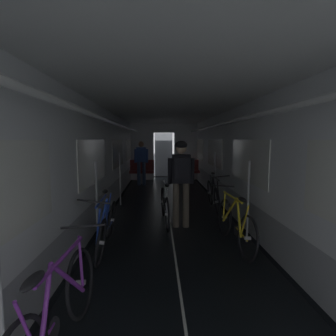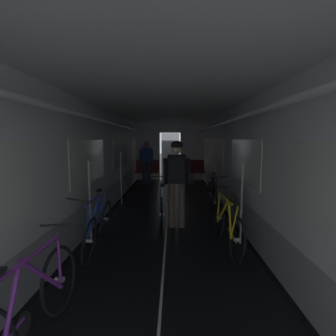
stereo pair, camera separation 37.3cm
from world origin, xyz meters
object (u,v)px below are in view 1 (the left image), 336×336
bench_seat_far_right (187,169)px  bicycle_purple (58,313)px  person_cyclist_aisle (181,174)px  person_standing_near_bench (141,160)px  bench_seat_far_left (142,169)px  bicycle_silver_in_aisle (165,205)px  bicycle_yellow (235,224)px  bicycle_black (213,195)px  bicycle_blue (106,227)px

bench_seat_far_right → bicycle_purple: 8.46m
bench_seat_far_right → person_cyclist_aisle: size_ratio=0.57×
bicycle_purple → person_standing_near_bench: person_standing_near_bench is taller
bench_seat_far_left → bicycle_silver_in_aisle: size_ratio=0.58×
bicycle_yellow → bicycle_purple: 2.93m
person_standing_near_bench → bicycle_black: bearing=-60.4°
bicycle_blue → person_standing_near_bench: bearing=88.3°
person_cyclist_aisle → bicycle_silver_in_aisle: person_cyclist_aisle is taller
bicycle_yellow → bicycle_black: (0.12, 2.20, -0.00)m
bicycle_blue → bicycle_purple: size_ratio=1.00×
bicycle_yellow → bicycle_purple: (-2.05, -2.09, -0.00)m
person_cyclist_aisle → bicycle_blue: bearing=-141.6°
bicycle_blue → person_standing_near_bench: 5.85m
bench_seat_far_right → bench_seat_far_left: bearing=180.0°
bicycle_black → person_standing_near_bench: bearing=119.6°
bicycle_yellow → bicycle_black: size_ratio=1.00×
bench_seat_far_left → person_cyclist_aisle: person_cyclist_aisle is taller
bicycle_yellow → person_cyclist_aisle: person_cyclist_aisle is taller
bench_seat_far_left → bicycle_black: bench_seat_far_left is taller
bench_seat_far_left → person_standing_near_bench: (0.00, -0.38, 0.41)m
bicycle_black → person_cyclist_aisle: bearing=-126.5°
bicycle_blue → bench_seat_far_left: bearing=88.4°
person_cyclist_aisle → bench_seat_far_right: bearing=82.4°
bicycle_silver_in_aisle → bicycle_blue: bearing=-127.0°
bench_seat_far_right → bicycle_purple: size_ratio=0.58×
bench_seat_far_left → bicycle_yellow: (1.90, -6.14, -0.18)m
bench_seat_far_left → bench_seat_far_right: size_ratio=1.00×
bench_seat_far_left → bicycle_purple: 8.24m
bicycle_yellow → bicycle_black: 2.20m
bicycle_silver_in_aisle → bicycle_purple: bearing=-105.9°
bicycle_yellow → bicycle_blue: bearing=-178.4°
person_standing_near_bench → bench_seat_far_left: bearing=90.4°
bench_seat_far_right → person_standing_near_bench: person_standing_near_bench is taller
bicycle_yellow → person_cyclist_aisle: size_ratio=0.98×
bench_seat_far_left → bicycle_purple: bench_seat_far_left is taller
bench_seat_far_left → bicycle_silver_in_aisle: bearing=-80.9°
bicycle_black → person_cyclist_aisle: (-0.92, -1.24, 0.69)m
bicycle_black → person_standing_near_bench: size_ratio=1.00×
bench_seat_far_left → bench_seat_far_right: bearing=0.0°
bicycle_blue → person_standing_near_bench: (0.17, 5.82, 0.60)m
bicycle_yellow → person_cyclist_aisle: 1.42m
bicycle_black → person_standing_near_bench: 4.14m
person_standing_near_bench → bicycle_silver_in_aisle: bearing=-80.2°
bench_seat_far_right → bicycle_purple: bearing=-103.3°
bench_seat_far_right → bicycle_black: bearing=-86.7°
bench_seat_far_right → person_cyclist_aisle: bearing=-97.6°
bicycle_yellow → person_standing_near_bench: 6.10m
bench_seat_far_left → bicycle_purple: size_ratio=0.58×
person_cyclist_aisle → bicycle_silver_in_aisle: (-0.31, 0.27, -0.69)m
person_cyclist_aisle → person_standing_near_bench: 4.94m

